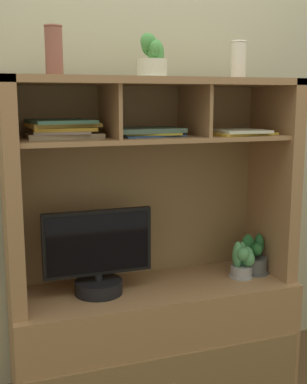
{
  "coord_description": "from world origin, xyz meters",
  "views": [
    {
      "loc": [
        -0.74,
        -2.08,
        1.39
      ],
      "look_at": [
        0.0,
        0.0,
        0.97
      ],
      "focal_mm": 46.56,
      "sensor_mm": 36.0,
      "label": 1
    }
  ],
  "objects_px": {
    "media_console": "(153,301)",
    "magazine_stack_centre": "(240,132)",
    "accent_vase": "(239,60)",
    "potted_succulent": "(152,60)",
    "potted_orchid": "(242,260)",
    "potted_fern": "(252,258)",
    "ceramic_vase": "(54,51)",
    "tv_monitor": "(98,259)",
    "magazine_stack_right": "(63,129)",
    "magazine_stack_left": "(148,132)"
  },
  "relations": [
    {
      "from": "magazine_stack_left",
      "to": "magazine_stack_right",
      "type": "height_order",
      "value": "magazine_stack_right"
    },
    {
      "from": "tv_monitor",
      "to": "magazine_stack_centre",
      "type": "bearing_deg",
      "value": -3.39
    },
    {
      "from": "magazine_stack_right",
      "to": "potted_succulent",
      "type": "distance_m",
      "value": 0.49
    },
    {
      "from": "media_console",
      "to": "potted_fern",
      "type": "height_order",
      "value": "media_console"
    },
    {
      "from": "media_console",
      "to": "potted_fern",
      "type": "bearing_deg",
      "value": -1.3
    },
    {
      "from": "potted_orchid",
      "to": "accent_vase",
      "type": "xyz_separation_m",
      "value": [
        -0.02,
        0.07,
        0.95
      ]
    },
    {
      "from": "tv_monitor",
      "to": "potted_orchid",
      "type": "bearing_deg",
      "value": -2.45
    },
    {
      "from": "tv_monitor",
      "to": "magazine_stack_right",
      "type": "height_order",
      "value": "magazine_stack_right"
    },
    {
      "from": "magazine_stack_right",
      "to": "potted_orchid",
      "type": "bearing_deg",
      "value": -5.34
    },
    {
      "from": "magazine_stack_right",
      "to": "potted_succulent",
      "type": "bearing_deg",
      "value": -0.79
    },
    {
      "from": "tv_monitor",
      "to": "potted_fern",
      "type": "relative_size",
      "value": 2.46
    },
    {
      "from": "tv_monitor",
      "to": "magazine_stack_right",
      "type": "bearing_deg",
      "value": 159.76
    },
    {
      "from": "magazine_stack_centre",
      "to": "potted_fern",
      "type": "bearing_deg",
      "value": 23.62
    },
    {
      "from": "media_console",
      "to": "potted_succulent",
      "type": "distance_m",
      "value": 1.11
    },
    {
      "from": "potted_fern",
      "to": "potted_orchid",
      "type": "bearing_deg",
      "value": -151.2
    },
    {
      "from": "magazine_stack_left",
      "to": "media_console",
      "type": "bearing_deg",
      "value": 5.54
    },
    {
      "from": "magazine_stack_left",
      "to": "magazine_stack_centre",
      "type": "relative_size",
      "value": 0.99
    },
    {
      "from": "potted_succulent",
      "to": "potted_orchid",
      "type": "bearing_deg",
      "value": -9.41
    },
    {
      "from": "tv_monitor",
      "to": "potted_fern",
      "type": "bearing_deg",
      "value": 1.03
    },
    {
      "from": "potted_fern",
      "to": "accent_vase",
      "type": "xyz_separation_m",
      "value": [
        -0.1,
        0.02,
        0.96
      ]
    },
    {
      "from": "media_console",
      "to": "ceramic_vase",
      "type": "xyz_separation_m",
      "value": [
        -0.42,
        -0.0,
        1.13
      ]
    },
    {
      "from": "potted_fern",
      "to": "magazine_stack_centre",
      "type": "bearing_deg",
      "value": -156.38
    },
    {
      "from": "magazine_stack_centre",
      "to": "potted_succulent",
      "type": "bearing_deg",
      "value": 168.37
    },
    {
      "from": "potted_orchid",
      "to": "magazine_stack_left",
      "type": "bearing_deg",
      "value": 173.36
    },
    {
      "from": "media_console",
      "to": "magazine_stack_centre",
      "type": "distance_m",
      "value": 0.89
    },
    {
      "from": "ceramic_vase",
      "to": "magazine_stack_centre",
      "type": "bearing_deg",
      "value": -4.49
    },
    {
      "from": "potted_orchid",
      "to": "magazine_stack_right",
      "type": "relative_size",
      "value": 0.59
    },
    {
      "from": "magazine_stack_left",
      "to": "ceramic_vase",
      "type": "relative_size",
      "value": 1.52
    },
    {
      "from": "media_console",
      "to": "potted_fern",
      "type": "relative_size",
      "value": 7.49
    },
    {
      "from": "media_console",
      "to": "tv_monitor",
      "type": "bearing_deg",
      "value": -174.41
    },
    {
      "from": "tv_monitor",
      "to": "accent_vase",
      "type": "xyz_separation_m",
      "value": [
        0.69,
        0.04,
        0.87
      ]
    },
    {
      "from": "tv_monitor",
      "to": "magazine_stack_centre",
      "type": "height_order",
      "value": "magazine_stack_centre"
    },
    {
      "from": "potted_fern",
      "to": "magazine_stack_left",
      "type": "distance_m",
      "value": 0.84
    },
    {
      "from": "media_console",
      "to": "accent_vase",
      "type": "height_order",
      "value": "accent_vase"
    },
    {
      "from": "potted_succulent",
      "to": "accent_vase",
      "type": "height_order",
      "value": "potted_succulent"
    },
    {
      "from": "magazine_stack_centre",
      "to": "accent_vase",
      "type": "xyz_separation_m",
      "value": [
        0.02,
        0.08,
        0.33
      ]
    },
    {
      "from": "potted_orchid",
      "to": "ceramic_vase",
      "type": "relative_size",
      "value": 0.9
    },
    {
      "from": "magazine_stack_centre",
      "to": "accent_vase",
      "type": "height_order",
      "value": "accent_vase"
    },
    {
      "from": "media_console",
      "to": "magazine_stack_centre",
      "type": "height_order",
      "value": "media_console"
    },
    {
      "from": "accent_vase",
      "to": "media_console",
      "type": "bearing_deg",
      "value": -178.4
    },
    {
      "from": "ceramic_vase",
      "to": "magazine_stack_left",
      "type": "bearing_deg",
      "value": -0.22
    },
    {
      "from": "accent_vase",
      "to": "potted_succulent",
      "type": "bearing_deg",
      "value": 179.39
    },
    {
      "from": "accent_vase",
      "to": "magazine_stack_left",
      "type": "bearing_deg",
      "value": -178.19
    },
    {
      "from": "media_console",
      "to": "accent_vase",
      "type": "xyz_separation_m",
      "value": [
        0.42,
        0.01,
        1.12
      ]
    },
    {
      "from": "media_console",
      "to": "magazine_stack_centre",
      "type": "xyz_separation_m",
      "value": [
        0.4,
        -0.07,
        0.79
      ]
    },
    {
      "from": "magazine_stack_right",
      "to": "media_console",
      "type": "bearing_deg",
      "value": -3.16
    },
    {
      "from": "media_console",
      "to": "accent_vase",
      "type": "bearing_deg",
      "value": 1.6
    },
    {
      "from": "magazine_stack_left",
      "to": "potted_succulent",
      "type": "height_order",
      "value": "potted_succulent"
    },
    {
      "from": "magazine_stack_centre",
      "to": "potted_orchid",
      "type": "bearing_deg",
      "value": 12.32
    },
    {
      "from": "tv_monitor",
      "to": "ceramic_vase",
      "type": "xyz_separation_m",
      "value": [
        -0.16,
        0.03,
        0.89
      ]
    }
  ]
}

